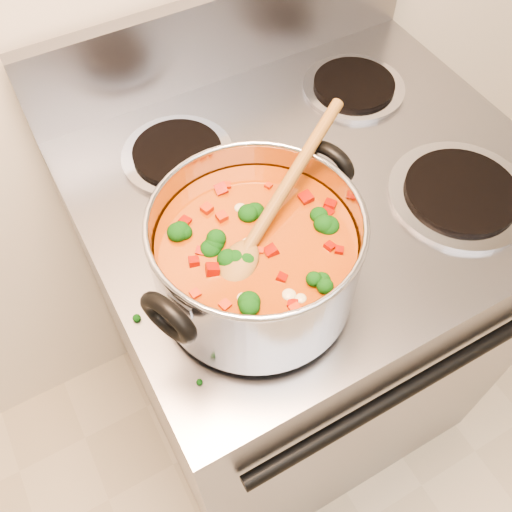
% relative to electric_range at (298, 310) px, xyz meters
% --- Properties ---
extents(electric_range, '(0.75, 0.68, 1.08)m').
position_rel_electric_range_xyz_m(electric_range, '(0.00, 0.00, 0.00)').
color(electric_range, gray).
rests_on(electric_range, ground).
extents(stockpot, '(0.33, 0.27, 0.16)m').
position_rel_electric_range_xyz_m(stockpot, '(-0.19, -0.15, 0.54)').
color(stockpot, '#ACABB4').
rests_on(stockpot, electric_range).
extents(wooden_spoon, '(0.27, 0.17, 0.09)m').
position_rel_electric_range_xyz_m(wooden_spoon, '(-0.17, -0.14, 0.59)').
color(wooden_spoon, brown).
rests_on(wooden_spoon, stockpot).
extents(cooktop_crumbs, '(0.02, 0.09, 0.01)m').
position_rel_electric_range_xyz_m(cooktop_crumbs, '(-0.03, -0.06, 0.46)').
color(cooktop_crumbs, black).
rests_on(cooktop_crumbs, electric_range).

